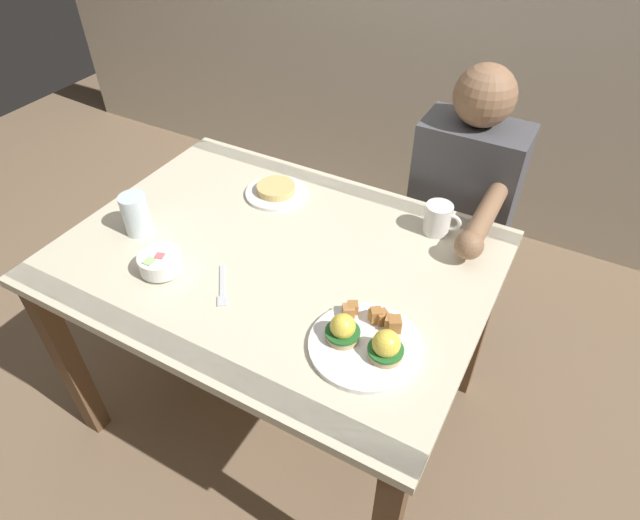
{
  "coord_description": "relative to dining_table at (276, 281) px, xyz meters",
  "views": [
    {
      "loc": [
        0.67,
        -0.95,
        1.73
      ],
      "look_at": [
        0.15,
        0.0,
        0.78
      ],
      "focal_mm": 30.06,
      "sensor_mm": 36.0,
      "label": 1
    }
  ],
  "objects": [
    {
      "name": "ground_plane",
      "position": [
        0.0,
        0.0,
        -0.63
      ],
      "size": [
        6.0,
        6.0,
        0.0
      ],
      "primitive_type": "plane",
      "color": "#7F664C"
    },
    {
      "name": "dining_table",
      "position": [
        0.0,
        0.0,
        0.0
      ],
      "size": [
        1.2,
        0.9,
        0.74
      ],
      "color": "beige",
      "rests_on": "ground_plane"
    },
    {
      "name": "eggs_benedict_plate",
      "position": [
        0.37,
        -0.18,
        0.13
      ],
      "size": [
        0.27,
        0.27,
        0.09
      ],
      "color": "white",
      "rests_on": "dining_table"
    },
    {
      "name": "fruit_bowl",
      "position": [
        -0.23,
        -0.21,
        0.14
      ],
      "size": [
        0.12,
        0.12,
        0.06
      ],
      "color": "white",
      "rests_on": "dining_table"
    },
    {
      "name": "coffee_mug",
      "position": [
        0.37,
        0.32,
        0.16
      ],
      "size": [
        0.11,
        0.08,
        0.09
      ],
      "color": "white",
      "rests_on": "dining_table"
    },
    {
      "name": "fork",
      "position": [
        -0.04,
        -0.19,
        0.11
      ],
      "size": [
        0.11,
        0.14,
        0.0
      ],
      "color": "silver",
      "rests_on": "dining_table"
    },
    {
      "name": "water_glass_near",
      "position": [
        -0.41,
        -0.1,
        0.16
      ],
      "size": [
        0.08,
        0.08,
        0.12
      ],
      "color": "silver",
      "rests_on": "dining_table"
    },
    {
      "name": "side_plate",
      "position": [
        -0.16,
        0.26,
        0.12
      ],
      "size": [
        0.2,
        0.2,
        0.04
      ],
      "color": "white",
      "rests_on": "dining_table"
    },
    {
      "name": "diner_person",
      "position": [
        0.37,
        0.6,
        0.02
      ],
      "size": [
        0.34,
        0.54,
        1.14
      ],
      "color": "#33333D",
      "rests_on": "ground_plane"
    }
  ]
}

